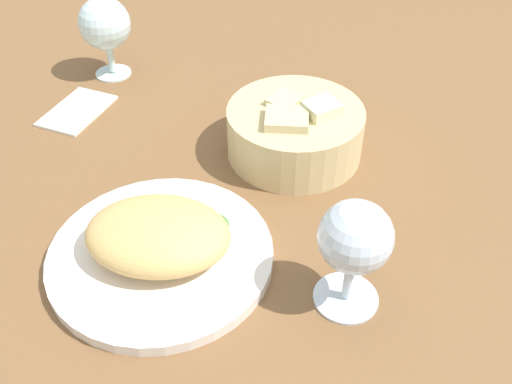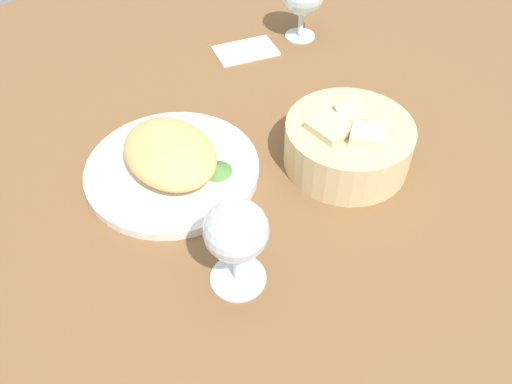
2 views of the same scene
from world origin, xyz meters
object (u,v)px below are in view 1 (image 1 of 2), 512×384
Objects in this scene: wine_glass_far at (105,26)px; folded_napkin at (77,110)px; bread_basket at (295,131)px; wine_glass_near at (355,242)px; plate at (161,255)px.

wine_glass_far reaches higher than folded_napkin.
wine_glass_far is at bearing 5.70° from folded_napkin.
bread_basket is 35.36cm from wine_glass_far.
folded_napkin is (-2.80, -11.20, -7.88)cm from wine_glass_far.
bread_basket is 33.02cm from folded_napkin.
wine_glass_near reaches higher than bread_basket.
bread_basket is 25.29cm from wine_glass_near.
wine_glass_near is at bearing -12.92° from plate.
wine_glass_far is at bearing 110.03° from plate.
bread_basket is at bearing -85.42° from folded_napkin.
wine_glass_far reaches higher than plate.
plate is 24.70cm from bread_basket.
wine_glass_near is (19.61, -4.50, 7.64)cm from plate.
folded_napkin is (-36.85, 32.88, -7.94)cm from wine_glass_near.
wine_glass_near and wine_glass_far have the same top height.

